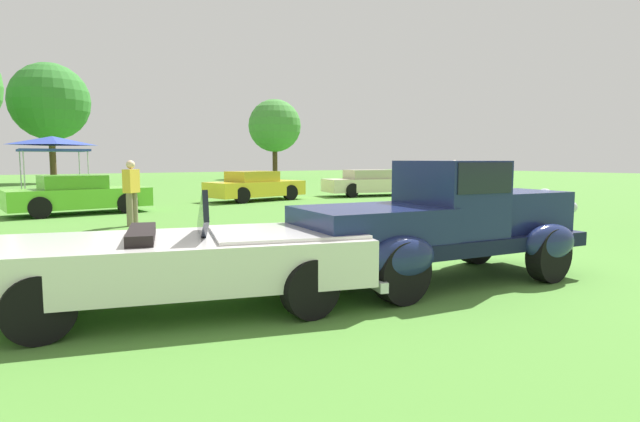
% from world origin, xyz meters
% --- Properties ---
extents(ground_plane, '(120.00, 120.00, 0.00)m').
position_xyz_m(ground_plane, '(0.00, 0.00, 0.00)').
color(ground_plane, '#4C8433').
extents(feature_pickup_truck, '(4.39, 2.21, 1.70)m').
position_xyz_m(feature_pickup_truck, '(-0.57, -0.33, 0.86)').
color(feature_pickup_truck, black).
rests_on(feature_pickup_truck, ground_plane).
extents(neighbor_convertible, '(4.63, 2.86, 1.40)m').
position_xyz_m(neighbor_convertible, '(-4.01, 0.31, 0.58)').
color(neighbor_convertible, silver).
rests_on(neighbor_convertible, ground_plane).
extents(show_car_lime, '(4.24, 1.99, 1.22)m').
position_xyz_m(show_car_lime, '(-3.51, 12.27, 0.60)').
color(show_car_lime, '#60C62D').
rests_on(show_car_lime, ground_plane).
extents(show_car_yellow, '(4.33, 2.39, 1.22)m').
position_xyz_m(show_car_yellow, '(3.42, 13.82, 0.60)').
color(show_car_yellow, yellow).
rests_on(show_car_yellow, ground_plane).
extents(show_car_cream, '(4.70, 2.63, 1.22)m').
position_xyz_m(show_car_cream, '(9.26, 13.46, 0.60)').
color(show_car_cream, beige).
rests_on(show_car_cream, ground_plane).
extents(spectator_near_truck, '(0.46, 0.44, 1.69)m').
position_xyz_m(spectator_near_truck, '(-2.81, 8.28, 0.91)').
color(spectator_near_truck, '#7F7056').
rests_on(spectator_near_truck, ground_plane).
extents(spectator_by_row, '(0.42, 0.47, 1.69)m').
position_xyz_m(spectator_by_row, '(6.78, 6.12, 0.91)').
color(spectator_by_row, '#283351').
rests_on(spectator_by_row, ground_plane).
extents(canopy_tent_center_field, '(2.67, 2.67, 2.71)m').
position_xyz_m(canopy_tent_center_field, '(-3.40, 19.69, 2.42)').
color(canopy_tent_center_field, '#B7B7BC').
rests_on(canopy_tent_center_field, ground_plane).
extents(treeline_center, '(5.44, 5.44, 8.52)m').
position_xyz_m(treeline_center, '(-1.75, 36.14, 5.78)').
color(treeline_center, '#47331E').
rests_on(treeline_center, ground_plane).
extents(treeline_mid_right, '(4.63, 4.63, 6.98)m').
position_xyz_m(treeline_mid_right, '(15.80, 35.07, 4.64)').
color(treeline_mid_right, '#47331E').
rests_on(treeline_mid_right, ground_plane).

